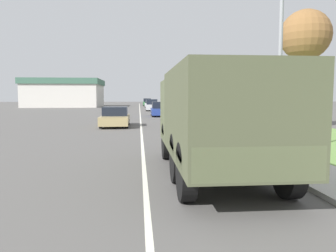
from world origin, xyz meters
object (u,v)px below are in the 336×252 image
(military_truck, at_px, (215,116))
(car_second_ahead, at_px, (160,110))
(car_fourth_ahead, at_px, (150,104))
(car_farthest_ahead, at_px, (147,103))
(car_nearest_ahead, at_px, (115,117))
(car_third_ahead, at_px, (152,106))
(lamp_post, at_px, (276,13))

(military_truck, distance_m, car_second_ahead, 25.91)
(car_fourth_ahead, relative_size, car_farthest_ahead, 1.00)
(car_fourth_ahead, bearing_deg, car_nearest_ahead, -95.44)
(car_second_ahead, distance_m, car_third_ahead, 13.36)
(car_fourth_ahead, distance_m, car_farthest_ahead, 9.50)
(lamp_post, bearing_deg, car_fourth_ahead, 92.92)
(car_third_ahead, bearing_deg, car_farthest_ahead, 90.16)
(military_truck, xyz_separation_m, car_fourth_ahead, (0.11, 53.80, -0.94))
(car_nearest_ahead, relative_size, car_farthest_ahead, 0.98)
(car_nearest_ahead, distance_m, car_second_ahead, 12.01)
(car_nearest_ahead, xyz_separation_m, car_farthest_ahead, (3.46, 48.79, 0.09))
(military_truck, distance_m, lamp_post, 5.04)
(military_truck, relative_size, car_third_ahead, 1.45)
(military_truck, relative_size, car_second_ahead, 1.65)
(car_farthest_ahead, bearing_deg, car_second_ahead, -89.38)
(car_second_ahead, bearing_deg, lamp_post, -83.89)
(car_nearest_ahead, xyz_separation_m, car_fourth_ahead, (3.74, 39.29, 0.03))
(car_fourth_ahead, bearing_deg, car_third_ahead, -90.86)
(car_nearest_ahead, bearing_deg, car_farthest_ahead, 85.95)
(military_truck, height_order, car_farthest_ahead, military_truck)
(car_nearest_ahead, height_order, car_second_ahead, car_second_ahead)
(military_truck, height_order, lamp_post, lamp_post)
(military_truck, relative_size, car_fourth_ahead, 1.53)
(car_nearest_ahead, xyz_separation_m, car_second_ahead, (3.86, 11.37, 0.05))
(car_third_ahead, distance_m, car_farthest_ahead, 24.06)
(military_truck, distance_m, car_farthest_ahead, 63.31)
(lamp_post, bearing_deg, car_second_ahead, 96.11)
(lamp_post, bearing_deg, car_nearest_ahead, 118.13)
(military_truck, relative_size, car_nearest_ahead, 1.55)
(car_second_ahead, relative_size, car_farthest_ahead, 0.92)
(military_truck, relative_size, lamp_post, 0.82)
(car_nearest_ahead, distance_m, lamp_post, 14.13)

